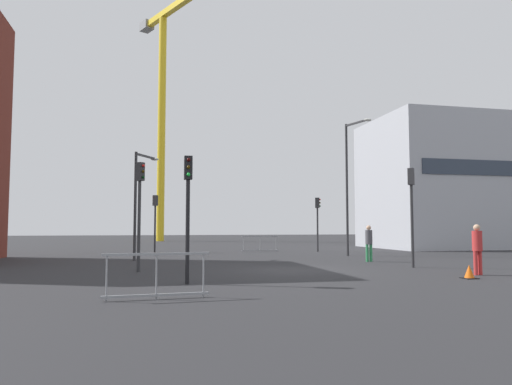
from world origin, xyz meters
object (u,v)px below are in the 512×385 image
streetlamp_short (139,193)px  traffic_light_median (412,201)px  traffic_light_verge (155,214)px  construction_crane (163,94)px  traffic_light_far (188,197)px  traffic_cone_by_barrier (469,272)px  traffic_light_near (140,198)px  pedestrian_walking (477,245)px  streetlamp_tall (350,177)px  pedestrian_waiting (369,240)px  traffic_light_corner (318,215)px

streetlamp_short → traffic_light_median: 13.27m
traffic_light_median → traffic_light_verge: traffic_light_median is taller
construction_crane → traffic_light_far: construction_crane is taller
construction_crane → traffic_cone_by_barrier: size_ratio=61.91×
traffic_light_near → pedestrian_walking: 12.36m
traffic_light_median → traffic_light_near: (-11.08, 0.48, -0.01)m
traffic_light_verge → streetlamp_tall: bearing=-31.0°
streetlamp_short → pedestrian_walking: bearing=-41.1°
streetlamp_tall → traffic_light_verge: size_ratio=2.05×
traffic_light_verge → traffic_cone_by_barrier: (9.87, -18.73, -2.35)m
pedestrian_waiting → traffic_light_near: bearing=-164.3°
traffic_light_far → traffic_cone_by_barrier: 9.42m
streetlamp_short → traffic_light_near: streetlamp_short is taller
streetlamp_tall → traffic_light_median: 8.08m
traffic_cone_by_barrier → traffic_light_far: bearing=177.0°
traffic_light_median → traffic_light_corner: bearing=87.9°
traffic_light_corner → pedestrian_walking: size_ratio=2.07×
construction_crane → streetlamp_short: bearing=-93.2°
traffic_light_near → pedestrian_walking: bearing=-18.0°
traffic_light_corner → pedestrian_walking: 16.26m
traffic_cone_by_barrier → construction_crane: bearing=101.6°
construction_crane → traffic_light_median: (9.42, -39.27, -14.72)m
traffic_light_corner → pedestrian_waiting: 9.52m
construction_crane → traffic_light_median: 42.99m
traffic_light_median → pedestrian_walking: (0.57, -3.30, -1.74)m
streetlamp_short → pedestrian_walking: streetlamp_short is taller
traffic_light_far → traffic_light_verge: (-0.77, 18.26, -0.01)m
streetlamp_tall → traffic_light_near: streetlamp_tall is taller
pedestrian_walking → traffic_light_corner: bearing=90.3°
streetlamp_short → traffic_light_verge: bearing=83.2°
streetlamp_short → traffic_cone_by_barrier: size_ratio=12.18×
construction_crane → streetlamp_tall: bearing=-72.2°
traffic_light_far → pedestrian_walking: traffic_light_far is taller
traffic_light_far → pedestrian_walking: bearing=2.7°
streetlamp_short → streetlamp_tall: bearing=4.0°
traffic_light_far → pedestrian_waiting: size_ratio=2.17×
streetlamp_short → traffic_light_far: streetlamp_short is taller
traffic_light_median → traffic_light_verge: size_ratio=1.09×
construction_crane → pedestrian_walking: 46.73m
traffic_light_far → traffic_light_verge: size_ratio=1.01×
streetlamp_tall → traffic_light_median: size_ratio=1.87×
pedestrian_walking → traffic_cone_by_barrier: size_ratio=3.94×
traffic_light_verge → traffic_cone_by_barrier: bearing=-62.2°
construction_crane → streetlamp_short: size_ratio=5.08×
traffic_light_far → traffic_light_verge: 18.27m
construction_crane → pedestrian_waiting: 40.42m
traffic_light_corner → traffic_light_median: bearing=-92.1°
traffic_light_near → traffic_cone_by_barrier: traffic_light_near is taller
streetlamp_tall → streetlamp_short: (-11.91, -0.83, -1.20)m
streetlamp_tall → traffic_light_verge: 13.02m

